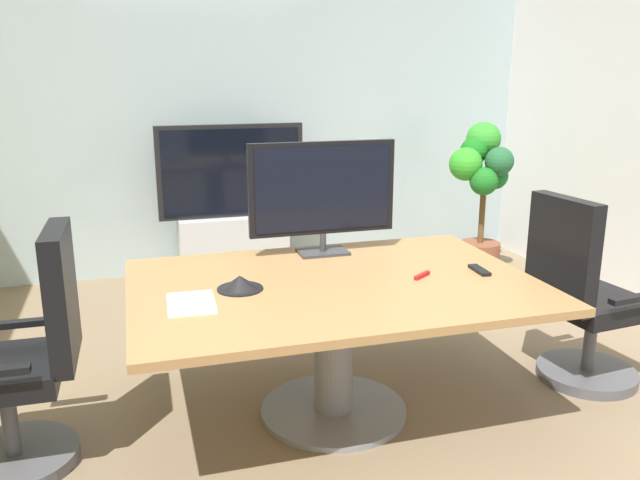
{
  "coord_description": "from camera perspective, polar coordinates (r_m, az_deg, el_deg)",
  "views": [
    {
      "loc": [
        -0.83,
        -2.6,
        1.75
      ],
      "look_at": [
        0.1,
        0.55,
        0.87
      ],
      "focal_mm": 36.31,
      "sensor_mm": 36.0,
      "label": 1
    }
  ],
  "objects": [
    {
      "name": "office_chair_left",
      "position": [
        3.19,
        -24.41,
        -10.4
      ],
      "size": [
        0.6,
        0.57,
        1.09
      ],
      "rotation": [
        0.0,
        0.0,
        -1.59
      ],
      "color": "#4C4C51",
      "rests_on": "ground"
    },
    {
      "name": "potted_plant",
      "position": [
        5.62,
        14.02,
        4.55
      ],
      "size": [
        0.55,
        0.51,
        1.31
      ],
      "color": "brown",
      "rests_on": "ground"
    },
    {
      "name": "wall_display_unit",
      "position": [
        5.49,
        -7.69,
        1.01
      ],
      "size": [
        1.2,
        0.36,
        1.31
      ],
      "color": "#B7BABC",
      "rests_on": "ground"
    },
    {
      "name": "ground_plane",
      "position": [
        3.24,
        1.04,
        -17.73
      ],
      "size": [
        7.05,
        7.05,
        0.0
      ],
      "primitive_type": "plane",
      "color": "#7A664C"
    },
    {
      "name": "remote_control",
      "position": [
        3.46,
        13.87,
        -2.59
      ],
      "size": [
        0.06,
        0.17,
        0.02
      ],
      "primitive_type": "cube",
      "rotation": [
        0.0,
        0.0,
        -0.05
      ],
      "color": "black",
      "rests_on": "conference_table"
    },
    {
      "name": "whiteboard_marker",
      "position": [
        3.31,
        8.98,
        -3.1
      ],
      "size": [
        0.12,
        0.09,
        0.02
      ],
      "primitive_type": "cube",
      "rotation": [
        0.0,
        0.0,
        0.62
      ],
      "color": "red",
      "rests_on": "conference_table"
    },
    {
      "name": "tv_monitor",
      "position": [
        3.62,
        0.23,
        4.32
      ],
      "size": [
        0.84,
        0.18,
        0.64
      ],
      "color": "#333338",
      "rests_on": "conference_table"
    },
    {
      "name": "paper_notepad",
      "position": [
        2.97,
        -11.28,
        -5.48
      ],
      "size": [
        0.22,
        0.31,
        0.01
      ],
      "primitive_type": "cube",
      "rotation": [
        0.0,
        0.0,
        -0.04
      ],
      "color": "white",
      "rests_on": "conference_table"
    },
    {
      "name": "office_chair_right",
      "position": [
        3.92,
        22.01,
        -5.47
      ],
      "size": [
        0.62,
        0.6,
        1.09
      ],
      "rotation": [
        0.0,
        0.0,
        1.68
      ],
      "color": "#4C4C51",
      "rests_on": "ground"
    },
    {
      "name": "conference_table",
      "position": [
        3.27,
        1.25,
        -6.39
      ],
      "size": [
        1.99,
        1.36,
        0.72
      ],
      "color": "olive",
      "rests_on": "ground"
    },
    {
      "name": "conference_phone",
      "position": [
        3.11,
        -7.07,
        -3.82
      ],
      "size": [
        0.22,
        0.22,
        0.07
      ],
      "color": "black",
      "rests_on": "conference_table"
    },
    {
      "name": "wall_back_glass_partition",
      "position": [
        5.7,
        -8.22,
        10.91
      ],
      "size": [
        5.52,
        0.1,
        2.73
      ],
      "primitive_type": "cube",
      "color": "#9EB2B7",
      "rests_on": "ground"
    }
  ]
}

